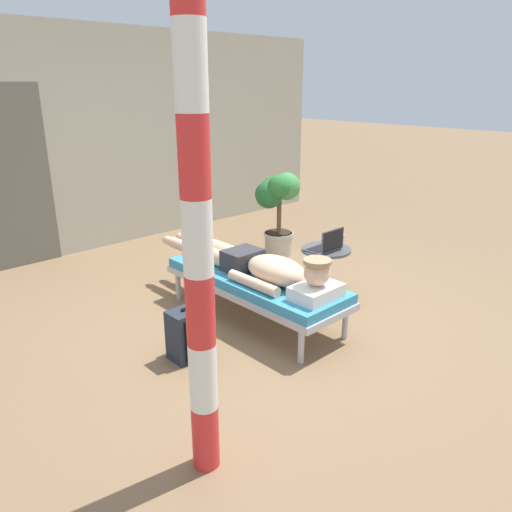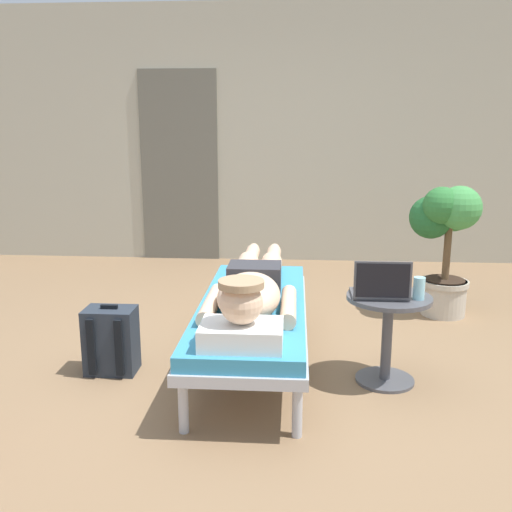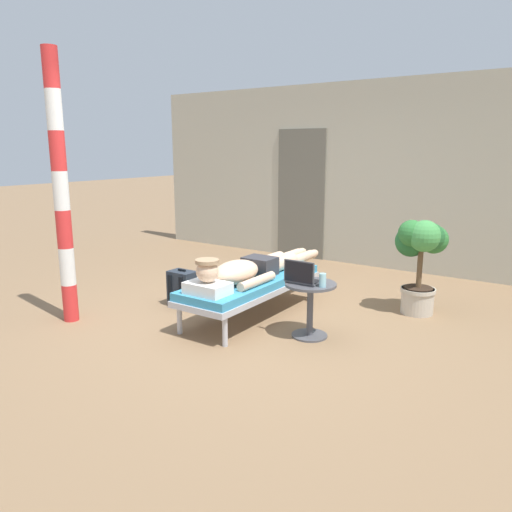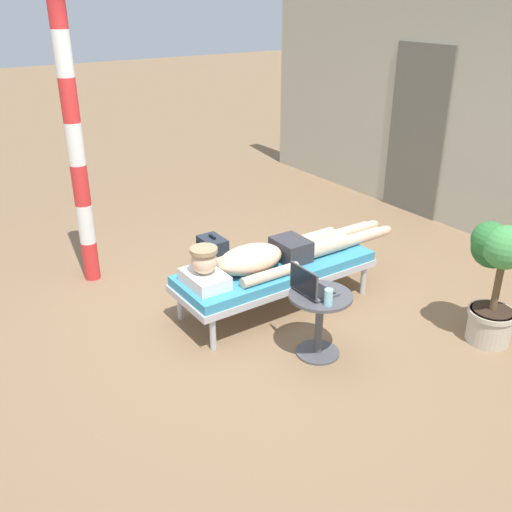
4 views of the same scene
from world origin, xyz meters
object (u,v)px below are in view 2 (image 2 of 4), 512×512
at_px(lounge_chair, 253,313).
at_px(drink_glass, 419,288).
at_px(side_table, 388,324).
at_px(potted_plant, 448,229).
at_px(person_reclining, 252,287).
at_px(laptop, 380,288).
at_px(backpack, 111,341).

xyz_separation_m(lounge_chair, drink_glass, (0.94, -0.22, 0.24)).
relative_size(side_table, potted_plant, 0.51).
bearing_deg(drink_glass, potted_plant, 69.91).
distance_m(lounge_chair, side_table, 0.81).
xyz_separation_m(person_reclining, side_table, (0.79, -0.13, -0.16)).
distance_m(person_reclining, laptop, 0.75).
xyz_separation_m(laptop, drink_glass, (0.21, -0.00, 0.00)).
distance_m(person_reclining, backpack, 0.91).
relative_size(laptop, drink_glass, 2.47).
xyz_separation_m(laptop, backpack, (-1.57, 0.08, -0.39)).
bearing_deg(laptop, potted_plant, 62.24).
height_order(laptop, drink_glass, laptop).
relative_size(person_reclining, potted_plant, 2.11).
bearing_deg(drink_glass, side_table, 159.65).
distance_m(side_table, drink_glass, 0.28).
xyz_separation_m(laptop, potted_plant, (0.69, 1.32, 0.10)).
height_order(lounge_chair, laptop, laptop).
height_order(person_reclining, backpack, person_reclining).
bearing_deg(potted_plant, drink_glass, -110.09).
height_order(laptop, backpack, laptop).
distance_m(side_table, backpack, 1.64).
relative_size(backpack, potted_plant, 0.41).
xyz_separation_m(side_table, laptop, (-0.06, -0.05, 0.23)).
bearing_deg(lounge_chair, backpack, -170.41).
distance_m(side_table, potted_plant, 1.45).
height_order(lounge_chair, potted_plant, potted_plant).
xyz_separation_m(backpack, potted_plant, (2.27, 1.24, 0.49)).
bearing_deg(potted_plant, lounge_chair, -142.34).
distance_m(backpack, potted_plant, 2.63).
bearing_deg(laptop, drink_glass, -1.19).
bearing_deg(laptop, backpack, 177.17).
height_order(person_reclining, potted_plant, potted_plant).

